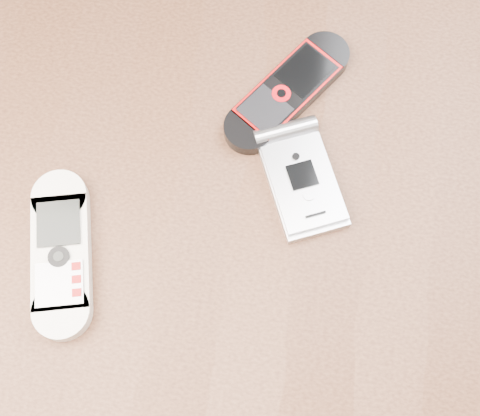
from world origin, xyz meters
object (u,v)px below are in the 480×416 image
(nokia_white, at_px, (61,253))
(table, at_px, (235,246))
(motorola_razr, at_px, (302,181))
(nokia_black_red, at_px, (288,91))

(nokia_white, bearing_deg, table, 9.49)
(table, relative_size, nokia_white, 8.66)
(nokia_white, distance_m, motorola_razr, 0.20)
(table, xyz_separation_m, nokia_black_red, (0.03, 0.11, 0.11))
(table, xyz_separation_m, nokia_white, (-0.13, -0.05, 0.11))
(table, height_order, motorola_razr, motorola_razr)
(nokia_white, bearing_deg, nokia_black_red, 32.51)
(table, distance_m, nokia_black_red, 0.16)
(table, xyz_separation_m, motorola_razr, (0.05, 0.03, 0.11))
(nokia_white, relative_size, motorola_razr, 1.33)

